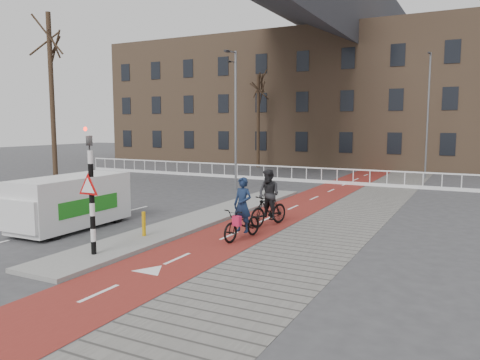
% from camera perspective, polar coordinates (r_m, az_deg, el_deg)
% --- Properties ---
extents(ground, '(120.00, 120.00, 0.00)m').
position_cam_1_polar(ground, '(14.86, -10.23, -7.73)').
color(ground, '#38383A').
rests_on(ground, ground).
extents(bike_lane, '(2.50, 60.00, 0.01)m').
position_cam_1_polar(bike_lane, '(22.90, 8.25, -2.54)').
color(bike_lane, maroon).
rests_on(bike_lane, ground).
extents(sidewalk, '(3.00, 60.00, 0.01)m').
position_cam_1_polar(sidewalk, '(22.17, 15.12, -3.02)').
color(sidewalk, slate).
rests_on(sidewalk, ground).
extents(curb_island, '(1.80, 16.00, 0.12)m').
position_cam_1_polar(curb_island, '(18.45, -4.41, -4.59)').
color(curb_island, gray).
rests_on(curb_island, ground).
extents(traffic_signal, '(0.80, 0.80, 3.68)m').
position_cam_1_polar(traffic_signal, '(13.37, -17.72, -0.87)').
color(traffic_signal, black).
rests_on(traffic_signal, curb_island).
extents(bollard, '(0.12, 0.12, 0.79)m').
position_cam_1_polar(bollard, '(15.42, -11.64, -5.26)').
color(bollard, '#CB930B').
rests_on(bollard, curb_island).
extents(cyclist_near, '(0.93, 2.01, 2.01)m').
position_cam_1_polar(cyclist_near, '(15.09, 0.32, -4.73)').
color(cyclist_near, black).
rests_on(cyclist_near, bike_lane).
extents(cyclist_far, '(1.10, 2.02, 2.07)m').
position_cam_1_polar(cyclist_far, '(17.08, 3.52, -2.76)').
color(cyclist_far, black).
rests_on(cyclist_far, bike_lane).
extents(van, '(1.83, 4.38, 1.87)m').
position_cam_1_polar(van, '(17.65, -19.88, -2.45)').
color(van, silver).
rests_on(van, ground).
extents(railing, '(28.00, 0.10, 0.99)m').
position_cam_1_polar(railing, '(31.75, 1.25, 0.68)').
color(railing, silver).
rests_on(railing, ground).
extents(townhouse_row, '(46.00, 10.00, 15.90)m').
position_cam_1_polar(townhouse_row, '(45.15, 12.18, 11.90)').
color(townhouse_row, '#7F6047').
rests_on(townhouse_row, ground).
extents(tree_left, '(0.27, 0.27, 9.72)m').
position_cam_1_polar(tree_left, '(28.07, -21.92, 8.69)').
color(tree_left, black).
rests_on(tree_left, ground).
extents(tree_mid, '(0.28, 0.28, 7.86)m').
position_cam_1_polar(tree_mid, '(40.33, 2.23, 7.14)').
color(tree_mid, black).
rests_on(tree_mid, ground).
extents(streetlight_near, '(0.12, 0.12, 7.69)m').
position_cam_1_polar(streetlight_near, '(26.21, -0.53, 7.13)').
color(streetlight_near, slate).
rests_on(streetlight_near, ground).
extents(streetlight_left, '(0.12, 0.12, 8.52)m').
position_cam_1_polar(streetlight_left, '(36.74, -0.59, 7.69)').
color(streetlight_left, slate).
rests_on(streetlight_left, ground).
extents(streetlight_right, '(0.12, 0.12, 8.49)m').
position_cam_1_polar(streetlight_right, '(34.68, 21.91, 7.23)').
color(streetlight_right, slate).
rests_on(streetlight_right, ground).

